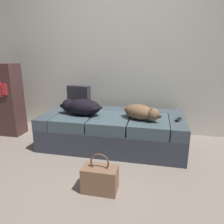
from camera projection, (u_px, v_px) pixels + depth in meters
name	position (u px, v px, depth m)	size (l,w,h in m)	color
ground_plane	(90.00, 189.00, 1.92)	(10.00, 10.00, 0.00)	gray
back_wall	(122.00, 43.00, 3.15)	(6.40, 0.10, 2.80)	silver
couch	(113.00, 130.00, 2.83)	(1.88, 0.91, 0.44)	#363C48
dog_dark	(81.00, 107.00, 2.74)	(0.64, 0.32, 0.22)	black
dog_tan	(141.00, 112.00, 2.53)	(0.52, 0.39, 0.19)	brown
tv_remote	(178.00, 120.00, 2.52)	(0.04, 0.15, 0.02)	black
throw_pillow	(79.00, 97.00, 3.08)	(0.34, 0.12, 0.34)	#312F37
handbag	(100.00, 179.00, 1.87)	(0.32, 0.18, 0.38)	#8B6249
bookshelf	(3.00, 100.00, 3.17)	(0.56, 0.30, 1.10)	#4B2F2C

